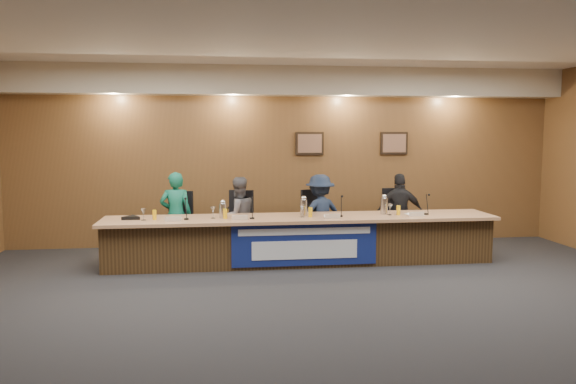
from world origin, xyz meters
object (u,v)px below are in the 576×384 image
object	(u,v)px
panelist_b	(238,217)
office_chair_c	(319,225)
panelist_c	(320,214)
panelist_a	(176,215)
panelist_d	(400,213)
speakerphone	(131,218)
carafe_left	(223,211)
office_chair_d	(398,223)
carafe_mid	(304,208)
office_chair_b	(238,227)
carafe_right	(384,206)
office_chair_a	(177,228)
dais_body	(301,241)
banner	(305,244)

from	to	relation	value
panelist_b	office_chair_c	distance (m)	1.39
office_chair_c	panelist_c	bearing A→B (deg)	-113.86
panelist_a	panelist_b	world-z (taller)	panelist_a
panelist_b	panelist_d	bearing A→B (deg)	157.37
speakerphone	panelist_c	bearing A→B (deg)	11.46
office_chair_c	carafe_left	world-z (taller)	carafe_left
office_chair_d	carafe_mid	bearing A→B (deg)	-162.96
office_chair_b	carafe_right	distance (m)	2.44
office_chair_c	speakerphone	xyz separation A→B (m)	(-3.01, -0.71, 0.30)
carafe_left	speakerphone	world-z (taller)	carafe_left
office_chair_a	office_chair_c	size ratio (longest dim) A/B	1.00
dais_body	office_chair_b	xyz separation A→B (m)	(-0.96, 0.71, 0.13)
panelist_c	panelist_a	bearing A→B (deg)	-18.36
speakerphone	carafe_right	bearing A→B (deg)	0.50
carafe_right	carafe_left	bearing A→B (deg)	-178.21
banner	office_chair_a	world-z (taller)	banner
dais_body	banner	distance (m)	0.42
panelist_d	office_chair_c	distance (m)	1.41
panelist_c	office_chair_b	world-z (taller)	panelist_c
dais_body	panelist_d	bearing A→B (deg)	18.52
carafe_mid	banner	bearing A→B (deg)	-96.78
dais_body	office_chair_b	bearing A→B (deg)	143.48
panelist_a	carafe_mid	distance (m)	2.11
banner	office_chair_b	distance (m)	1.48
banner	panelist_c	distance (m)	1.15
panelist_a	panelist_b	distance (m)	1.01
office_chair_d	carafe_left	distance (m)	3.14
panelist_c	carafe_mid	distance (m)	0.70
carafe_left	office_chair_b	bearing A→B (deg)	71.24
carafe_left	carafe_mid	bearing A→B (deg)	4.14
dais_body	office_chair_a	size ratio (longest dim) A/B	12.50
panelist_b	carafe_right	bearing A→B (deg)	143.41
office_chair_b	banner	bearing A→B (deg)	-31.39
panelist_d	carafe_left	size ratio (longest dim) A/B	6.10
carafe_left	office_chair_c	bearing A→B (deg)	24.83
carafe_mid	speakerphone	distance (m)	2.64
carafe_mid	office_chair_d	bearing A→B (deg)	20.65
carafe_left	speakerphone	distance (m)	1.38
panelist_c	carafe_left	distance (m)	1.77
panelist_d	office_chair_d	distance (m)	0.22
office_chair_c	carafe_right	xyz separation A→B (m)	(0.94, -0.67, 0.40)
office_chair_b	speakerphone	size ratio (longest dim) A/B	1.50
office_chair_c	carafe_right	bearing A→B (deg)	-59.63
dais_body	carafe_mid	bearing A→B (deg)	39.19
panelist_b	office_chair_a	size ratio (longest dim) A/B	2.76
panelist_a	carafe_left	distance (m)	1.01
office_chair_a	panelist_d	bearing A→B (deg)	15.11
dais_body	panelist_b	xyz separation A→B (m)	(-0.96, 0.61, 0.31)
banner	carafe_mid	xyz separation A→B (m)	(0.05, 0.46, 0.50)
dais_body	speakerphone	world-z (taller)	speakerphone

